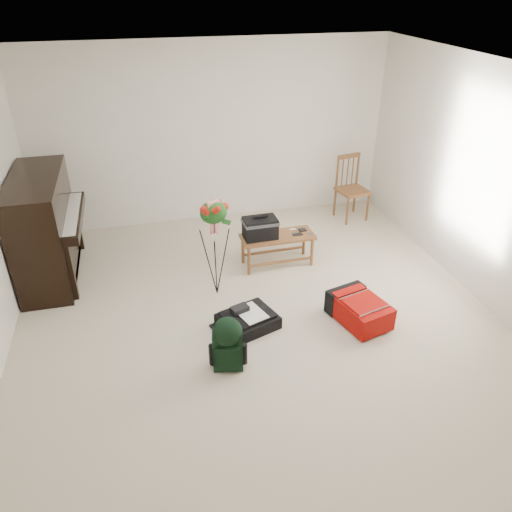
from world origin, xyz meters
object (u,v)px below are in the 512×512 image
object	(u,v)px
flower_stand	(215,249)
black_duffel	(248,320)
piano	(46,230)
red_suitcase	(358,307)
bench	(266,230)
dining_chair	(352,189)
green_backpack	(228,342)

from	to	relation	value
flower_stand	black_duffel	bearing A→B (deg)	-93.71
piano	black_duffel	distance (m)	2.63
black_duffel	red_suitcase	bearing A→B (deg)	-26.54
bench	dining_chair	bearing A→B (deg)	32.14
dining_chair	green_backpack	world-z (taller)	dining_chair
red_suitcase	flower_stand	bearing A→B (deg)	133.42
piano	bench	xyz separation A→B (m)	(2.54, -0.42, -0.11)
black_duffel	green_backpack	world-z (taller)	green_backpack
black_duffel	flower_stand	size ratio (longest dim) A/B	0.57
dining_chair	flower_stand	size ratio (longest dim) A/B	0.79
piano	black_duffel	bearing A→B (deg)	-37.62
bench	green_backpack	xyz separation A→B (m)	(-0.81, -1.71, -0.19)
bench	dining_chair	distance (m)	1.91
piano	green_backpack	size ratio (longest dim) A/B	2.75
red_suitcase	piano	bearing A→B (deg)	136.69
black_duffel	flower_stand	xyz separation A→B (m)	(-0.20, 0.69, 0.49)
piano	black_duffel	xyz separation A→B (m)	(2.05, -1.58, -0.51)
black_duffel	flower_stand	world-z (taller)	flower_stand
piano	flower_stand	bearing A→B (deg)	-25.68
piano	black_duffel	world-z (taller)	piano
green_backpack	flower_stand	bearing A→B (deg)	96.54
dining_chair	green_backpack	distance (m)	3.66
piano	flower_stand	world-z (taller)	piano
dining_chair	green_backpack	xyz separation A→B (m)	(-2.40, -2.76, -0.16)
piano	bench	size ratio (longest dim) A/B	1.64
red_suitcase	black_duffel	size ratio (longest dim) A/B	1.09
red_suitcase	dining_chair	bearing A→B (deg)	53.56
piano	dining_chair	size ratio (longest dim) A/B	1.61
bench	flower_stand	xyz separation A→B (m)	(-0.70, -0.47, 0.09)
red_suitcase	bench	bearing A→B (deg)	101.88
black_duffel	bench	bearing A→B (deg)	47.32
bench	red_suitcase	bearing A→B (deg)	-64.65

